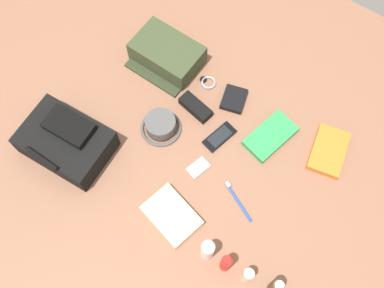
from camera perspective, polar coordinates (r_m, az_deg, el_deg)
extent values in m
cube|color=brown|center=(1.77, 0.00, -0.66)|extent=(2.64, 2.02, 0.02)
cube|color=black|center=(1.77, -15.70, 0.23)|extent=(0.34, 0.25, 0.11)
cube|color=black|center=(1.72, -15.42, 2.16)|extent=(0.19, 0.12, 0.03)
cylinder|color=black|center=(1.70, -18.60, -1.73)|extent=(0.15, 0.02, 0.02)
cube|color=#384228|center=(1.91, -3.16, 11.44)|extent=(0.28, 0.19, 0.10)
cube|color=#2C3520|center=(1.90, -4.86, 8.63)|extent=(0.27, 0.07, 0.01)
cylinder|color=#4F4F4F|center=(1.76, -4.08, 2.43)|extent=(0.12, 0.12, 0.06)
torus|color=#4F4F4F|center=(1.79, -4.01, 2.00)|extent=(0.16, 0.16, 0.01)
cylinder|color=#473319|center=(1.59, 10.59, -17.48)|extent=(0.04, 0.04, 0.13)
cylinder|color=silver|center=(1.52, 11.06, -17.21)|extent=(0.03, 0.03, 0.01)
cylinder|color=beige|center=(1.59, 7.07, -16.25)|extent=(0.04, 0.04, 0.11)
cylinder|color=silver|center=(1.53, 7.33, -15.98)|extent=(0.03, 0.03, 0.01)
cylinder|color=red|center=(1.58, 4.32, -14.89)|extent=(0.04, 0.04, 0.13)
cylinder|color=red|center=(1.51, 4.51, -14.52)|extent=(0.03, 0.03, 0.01)
cylinder|color=white|center=(1.58, 2.00, -13.35)|extent=(0.05, 0.05, 0.13)
cylinder|color=white|center=(1.51, 2.08, -12.90)|extent=(0.03, 0.03, 0.01)
cube|color=orange|center=(1.81, 16.97, -0.85)|extent=(0.16, 0.22, 0.03)
cube|color=white|center=(1.82, 16.93, -0.89)|extent=(0.15, 0.21, 0.02)
cube|color=#2D934C|center=(1.79, 9.93, 0.99)|extent=(0.16, 0.23, 0.03)
cube|color=white|center=(1.79, 9.91, 0.95)|extent=(0.15, 0.22, 0.02)
cube|color=black|center=(1.77, 3.53, 0.91)|extent=(0.09, 0.15, 0.01)
cube|color=black|center=(1.76, 3.54, 1.00)|extent=(0.07, 0.10, 0.00)
cube|color=#B7B7BC|center=(1.72, 0.80, -3.03)|extent=(0.07, 0.09, 0.01)
cylinder|color=silver|center=(1.72, 1.08, -2.59)|extent=(0.03, 0.03, 0.00)
torus|color=#99999E|center=(1.88, 2.11, 7.81)|extent=(0.06, 0.06, 0.01)
cylinder|color=black|center=(1.89, 1.44, 8.20)|extent=(0.03, 0.03, 0.01)
cylinder|color=blue|center=(1.69, 5.89, -7.27)|extent=(0.16, 0.08, 0.01)
cube|color=white|center=(1.69, 4.59, -5.15)|extent=(0.02, 0.02, 0.01)
cube|color=black|center=(1.84, 5.33, 5.71)|extent=(0.12, 0.13, 0.02)
cube|color=beige|center=(1.65, -2.61, -9.10)|extent=(0.23, 0.18, 0.04)
cube|color=black|center=(1.81, 0.45, 4.70)|extent=(0.15, 0.08, 0.04)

